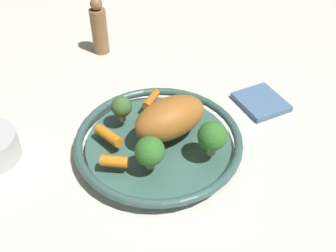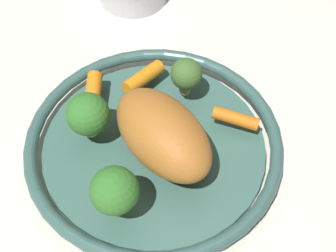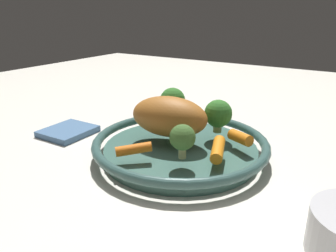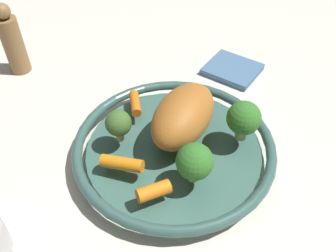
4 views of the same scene
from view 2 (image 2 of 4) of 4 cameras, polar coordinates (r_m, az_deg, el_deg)
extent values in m
plane|color=silver|center=(0.68, -1.62, -3.36)|extent=(2.36, 2.36, 0.00)
cylinder|color=#3D665B|center=(0.67, -1.64, -2.83)|extent=(0.30, 0.30, 0.02)
torus|color=#385C57|center=(0.65, -1.68, -1.83)|extent=(0.35, 0.35, 0.02)
ellipsoid|color=#AE6728|center=(0.60, -0.42, -0.86)|extent=(0.17, 0.11, 0.08)
cylinder|color=orange|center=(0.69, -8.78, 4.31)|extent=(0.06, 0.04, 0.02)
cylinder|color=orange|center=(0.66, 7.98, 0.91)|extent=(0.06, 0.06, 0.02)
cylinder|color=orange|center=(0.70, -2.92, 5.77)|extent=(0.04, 0.07, 0.03)
cylinder|color=tan|center=(0.69, 2.10, 4.54)|extent=(0.01, 0.01, 0.02)
sphere|color=#41692E|center=(0.67, 2.17, 6.16)|extent=(0.04, 0.04, 0.04)
cylinder|color=#98A866|center=(0.65, -9.06, -0.36)|extent=(0.02, 0.02, 0.02)
sphere|color=#34752A|center=(0.63, -9.43, 1.39)|extent=(0.06, 0.06, 0.06)
cylinder|color=#98A866|center=(0.58, -6.03, -9.27)|extent=(0.02, 0.02, 0.02)
sphere|color=#34742A|center=(0.55, -6.34, -7.57)|extent=(0.06, 0.06, 0.06)
camera|label=1|loc=(0.68, -74.23, 23.36)|focal=41.80mm
camera|label=3|loc=(0.97, 20.70, 33.46)|focal=34.74mm
camera|label=4|loc=(0.70, -44.92, 36.12)|focal=39.13mm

